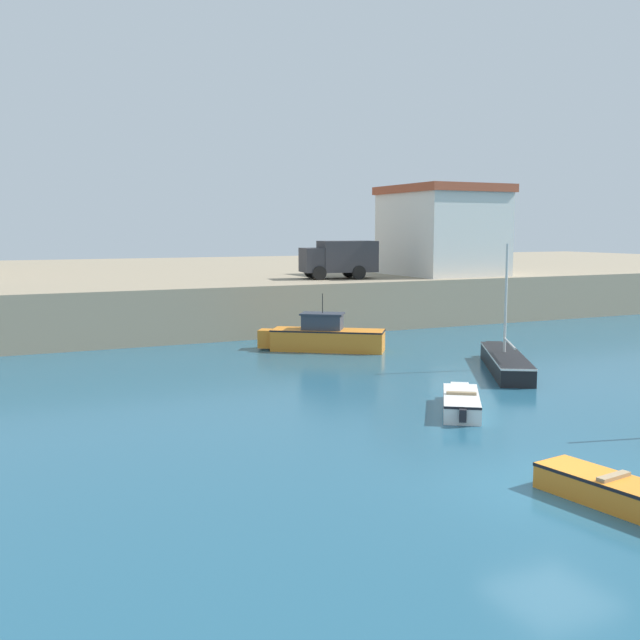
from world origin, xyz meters
name	(u,v)px	position (x,y,z in m)	size (l,w,h in m)	color
ground_plane	(555,489)	(0.00, 0.00, 0.00)	(200.00, 200.00, 0.00)	#235670
quay_seawall	(138,287)	(0.00, 43.50, 1.35)	(120.00, 40.00, 2.71)	gray
dinghy_orange_0	(617,492)	(0.41, -1.32, 0.31)	(1.52, 3.79, 0.64)	orange
dinghy_white_1	(461,402)	(2.29, 6.60, 0.30)	(2.81, 3.58, 0.63)	white
sailboat_black_4	(505,361)	(7.83, 11.34, 0.40)	(4.44, 6.50, 5.02)	black
motorboat_orange_5	(324,337)	(3.49, 18.92, 0.65)	(5.46, 4.37, 2.65)	orange
harbor_shed_near_wharf	(442,230)	(16.00, 27.88, 5.53)	(6.08, 7.26, 5.60)	silver
truck_on_quay	(339,258)	(8.39, 27.21, 3.93)	(4.60, 2.81, 2.20)	#333338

